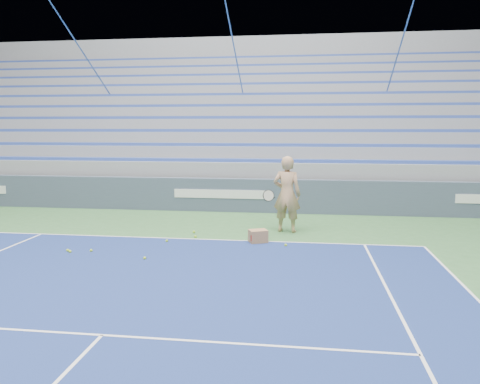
{
  "coord_description": "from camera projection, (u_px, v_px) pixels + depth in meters",
  "views": [
    {
      "loc": [
        2.64,
        0.75,
        2.79
      ],
      "look_at": [
        1.06,
        12.38,
        1.15
      ],
      "focal_mm": 35.0,
      "sensor_mm": 36.0,
      "label": 1
    }
  ],
  "objects": [
    {
      "name": "ball_box",
      "position": [
        258.0,
        236.0,
        11.33
      ],
      "size": [
        0.51,
        0.47,
        0.32
      ],
      "color": "#9C724B",
      "rests_on": "ground"
    },
    {
      "name": "tennis_ball_5",
      "position": [
        286.0,
        245.0,
        10.97
      ],
      "size": [
        0.07,
        0.07,
        0.07
      ],
      "primitive_type": "sphere",
      "color": "#A6D22B",
      "rests_on": "ground"
    },
    {
      "name": "tennis_ball_2",
      "position": [
        167.0,
        241.0,
        11.39
      ],
      "size": [
        0.07,
        0.07,
        0.07
      ],
      "primitive_type": "sphere",
      "color": "#A6D22B",
      "rests_on": "ground"
    },
    {
      "name": "bleachers",
      "position": [
        244.0,
        137.0,
        20.87
      ],
      "size": [
        31.0,
        9.15,
        7.3
      ],
      "color": "gray",
      "rests_on": "ground"
    },
    {
      "name": "tennis_ball_6",
      "position": [
        91.0,
        250.0,
        10.5
      ],
      "size": [
        0.07,
        0.07,
        0.07
      ],
      "primitive_type": "sphere",
      "color": "#A6D22B",
      "rests_on": "ground"
    },
    {
      "name": "tennis_player",
      "position": [
        287.0,
        194.0,
        12.39
      ],
      "size": [
        1.02,
        0.93,
        2.03
      ],
      "color": "tan",
      "rests_on": "ground"
    },
    {
      "name": "tennis_ball_3",
      "position": [
        68.0,
        250.0,
        10.51
      ],
      "size": [
        0.07,
        0.07,
        0.07
      ],
      "primitive_type": "sphere",
      "color": "#A6D22B",
      "rests_on": "ground"
    },
    {
      "name": "tennis_ball_4",
      "position": [
        145.0,
        258.0,
        9.89
      ],
      "size": [
        0.07,
        0.07,
        0.07
      ],
      "primitive_type": "sphere",
      "color": "#A6D22B",
      "rests_on": "ground"
    },
    {
      "name": "tennis_ball_7",
      "position": [
        194.0,
        232.0,
        12.36
      ],
      "size": [
        0.07,
        0.07,
        0.07
      ],
      "primitive_type": "sphere",
      "color": "#A6D22B",
      "rests_on": "ground"
    },
    {
      "name": "tennis_ball_1",
      "position": [
        195.0,
        237.0,
        11.83
      ],
      "size": [
        0.07,
        0.07,
        0.07
      ],
      "primitive_type": "sphere",
      "color": "#A6D22B",
      "rests_on": "ground"
    },
    {
      "name": "sponsor_barrier",
      "position": [
        223.0,
        195.0,
        15.51
      ],
      "size": [
        30.0,
        0.32,
        1.1
      ],
      "color": "#3D4A5E",
      "rests_on": "ground"
    },
    {
      "name": "tennis_ball_0",
      "position": [
        70.0,
        252.0,
        10.41
      ],
      "size": [
        0.07,
        0.07,
        0.07
      ],
      "primitive_type": "sphere",
      "color": "#A6D22B",
      "rests_on": "ground"
    }
  ]
}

